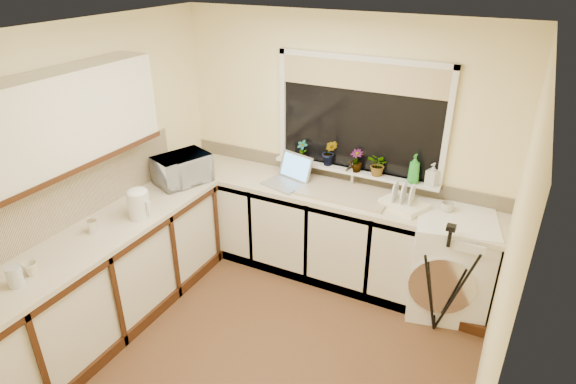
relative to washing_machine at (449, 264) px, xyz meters
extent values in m
plane|color=brown|center=(-1.20, -1.18, -0.46)|extent=(3.20, 3.20, 0.00)
plane|color=white|center=(-1.20, -1.18, 1.99)|extent=(3.20, 3.20, 0.00)
plane|color=#FFECAA|center=(-1.20, 0.32, 0.77)|extent=(3.20, 0.00, 3.20)
plane|color=#FFECAA|center=(-1.20, -2.68, 0.77)|extent=(3.20, 0.00, 3.20)
plane|color=#FFECAA|center=(-2.80, -1.18, 0.77)|extent=(0.00, 3.00, 3.00)
plane|color=#FFECAA|center=(0.40, -1.18, 0.77)|extent=(0.00, 3.00, 3.00)
cube|color=silver|center=(-1.53, 0.02, -0.03)|extent=(2.55, 0.60, 0.86)
cube|color=silver|center=(-2.50, -1.48, -0.03)|extent=(0.54, 2.40, 0.86)
cube|color=beige|center=(-1.20, 0.02, 0.42)|extent=(3.20, 0.60, 0.04)
cube|color=beige|center=(-2.50, -1.48, 0.42)|extent=(0.60, 2.40, 0.04)
cube|color=silver|center=(-2.64, -1.63, 1.34)|extent=(0.28, 1.90, 0.70)
cube|color=beige|center=(-2.79, -1.48, 0.67)|extent=(0.02, 2.40, 0.45)
cube|color=beige|center=(-1.20, 0.31, 0.51)|extent=(3.20, 0.02, 0.14)
cube|color=black|center=(-1.00, 0.31, 1.09)|extent=(1.50, 0.02, 1.00)
cube|color=tan|center=(-1.00, 0.28, 1.47)|extent=(1.50, 0.02, 0.25)
cube|color=white|center=(-1.00, 0.25, 0.58)|extent=(1.60, 0.14, 0.03)
cube|color=tan|center=(-1.00, 0.02, 0.46)|extent=(0.82, 0.46, 0.03)
cylinder|color=silver|center=(-1.00, 0.20, 0.56)|extent=(0.03, 0.03, 0.24)
cube|color=white|center=(0.00, 0.00, 0.00)|extent=(0.76, 0.74, 0.91)
cube|color=#9B9CA2|center=(-1.59, -0.07, 0.45)|extent=(0.42, 0.35, 0.02)
cube|color=#5AACF4|center=(-1.54, 0.10, 0.58)|extent=(0.38, 0.19, 0.25)
cylinder|color=white|center=(-2.37, -1.16, 0.56)|extent=(0.18, 0.18, 0.23)
cube|color=white|center=(-0.45, 0.01, 0.47)|extent=(0.45, 0.40, 0.06)
cylinder|color=silver|center=(-2.47, -2.24, 0.52)|extent=(0.10, 0.10, 0.15)
cylinder|color=silver|center=(-2.54, -1.51, 0.50)|extent=(0.08, 0.08, 0.11)
imported|color=silver|center=(-2.48, -0.44, 0.58)|extent=(0.50, 0.59, 0.28)
imported|color=#999999|center=(-1.54, 0.23, 0.70)|extent=(0.12, 0.09, 0.21)
imported|color=#999999|center=(-1.26, 0.25, 0.72)|extent=(0.16, 0.14, 0.26)
imported|color=#999999|center=(-0.98, 0.23, 0.70)|extent=(0.12, 0.12, 0.21)
imported|color=#999999|center=(-0.77, 0.22, 0.70)|extent=(0.25, 0.23, 0.22)
imported|color=green|center=(-0.45, 0.22, 0.73)|extent=(0.11, 0.11, 0.27)
imported|color=#999999|center=(-0.29, 0.25, 0.70)|extent=(0.12, 0.12, 0.20)
imported|color=beige|center=(-0.11, 0.09, 0.49)|extent=(0.12, 0.12, 0.09)
imported|color=beige|center=(-2.49, -2.11, 0.49)|extent=(0.12, 0.12, 0.09)
camera|label=1|loc=(0.32, -3.75, 2.43)|focal=30.16mm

